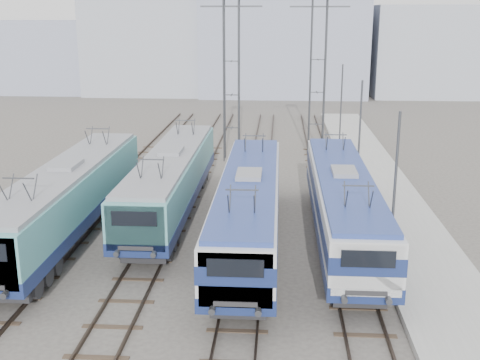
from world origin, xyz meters
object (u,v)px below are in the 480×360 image
object	(u,v)px
locomotive_far_left	(67,196)
catenary_tower_east	(318,71)
mast_front	(394,192)
mast_rear	(341,108)
locomotive_center_right	(249,205)
locomotive_center_left	(171,178)
locomotive_far_right	(343,201)
catenary_tower_west	(232,73)
mast_mid	(359,137)

from	to	relation	value
locomotive_far_left	catenary_tower_east	distance (m)	23.94
mast_front	mast_rear	bearing A→B (deg)	90.00
locomotive_center_right	mast_front	xyz separation A→B (m)	(6.35, -1.76, 1.26)
mast_front	mast_rear	xyz separation A→B (m)	(0.00, 24.00, 0.00)
locomotive_center_left	catenary_tower_east	bearing A→B (deg)	60.73
locomotive_far_left	locomotive_center_right	bearing A→B (deg)	-5.05
locomotive_far_right	mast_front	bearing A→B (deg)	-56.40
locomotive_far_left	locomotive_center_left	world-z (taller)	locomotive_far_left
locomotive_center_right	mast_rear	world-z (taller)	mast_rear
mast_front	locomotive_far_left	bearing A→B (deg)	170.54
locomotive_far_left	locomotive_center_left	xyz separation A→B (m)	(4.50, 3.83, -0.05)
catenary_tower_east	mast_front	bearing A→B (deg)	-84.55
catenary_tower_west	catenary_tower_east	xyz separation A→B (m)	(6.50, 2.00, 0.00)
mast_mid	mast_rear	xyz separation A→B (m)	(0.00, 12.00, 0.00)
mast_front	catenary_tower_west	bearing A→B (deg)	113.27
locomotive_center_right	mast_front	bearing A→B (deg)	-15.51
locomotive_center_right	catenary_tower_west	world-z (taller)	catenary_tower_west
locomotive_center_right	mast_mid	world-z (taller)	mast_mid
locomotive_center_left	catenary_tower_east	distance (m)	18.44
mast_front	catenary_tower_east	bearing A→B (deg)	95.45
locomotive_center_left	mast_mid	bearing A→B (deg)	27.34
locomotive_far_left	locomotive_far_right	world-z (taller)	locomotive_far_left
locomotive_far_right	mast_rear	bearing A→B (deg)	85.02
locomotive_center_left	locomotive_center_right	bearing A→B (deg)	-45.80
mast_mid	mast_rear	world-z (taller)	same
locomotive_far_left	mast_mid	xyz separation A→B (m)	(15.35, 9.44, 1.27)
locomotive_center_left	locomotive_far_right	world-z (taller)	locomotive_center_left
catenary_tower_west	mast_front	xyz separation A→B (m)	(8.60, -20.00, -3.14)
catenary_tower_west	mast_rear	size ratio (longest dim) A/B	1.71
locomotive_center_right	locomotive_far_right	world-z (taller)	locomotive_center_right
locomotive_center_left	locomotive_far_right	bearing A→B (deg)	-21.84
catenary_tower_west	mast_rear	xyz separation A→B (m)	(8.60, 4.00, -3.14)
locomotive_far_right	catenary_tower_east	world-z (taller)	catenary_tower_east
locomotive_center_left	catenary_tower_west	bearing A→B (deg)	80.61
locomotive_far_right	catenary_tower_west	bearing A→B (deg)	111.41
catenary_tower_east	catenary_tower_west	bearing A→B (deg)	-162.90
locomotive_far_left	locomotive_center_left	size ratio (longest dim) A/B	1.03
mast_rear	locomotive_far_right	bearing A→B (deg)	-94.98
locomotive_far_right	catenary_tower_west	world-z (taller)	catenary_tower_west
locomotive_far_right	locomotive_center_right	bearing A→B (deg)	-167.21
mast_front	mast_rear	size ratio (longest dim) A/B	1.00
locomotive_far_left	mast_rear	distance (m)	26.40
locomotive_center_right	mast_mid	distance (m)	12.11
locomotive_center_right	locomotive_far_right	size ratio (longest dim) A/B	1.02
locomotive_far_right	mast_front	world-z (taller)	mast_front
locomotive_center_left	mast_rear	bearing A→B (deg)	58.36
catenary_tower_west	locomotive_far_left	bearing A→B (deg)	-111.16
locomotive_far_left	mast_front	world-z (taller)	mast_front
locomotive_far_left	mast_mid	distance (m)	18.07
locomotive_far_right	mast_mid	distance (m)	9.49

